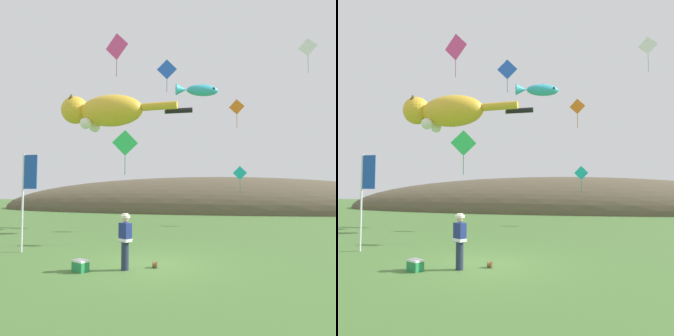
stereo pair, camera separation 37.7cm
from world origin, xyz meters
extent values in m
plane|color=#477033|center=(0.00, 0.00, 0.00)|extent=(120.00, 120.00, 0.00)
ellipsoid|color=brown|center=(0.00, 28.88, 0.00)|extent=(54.13, 15.87, 7.95)
cylinder|color=#232D47|center=(-0.44, -0.73, 0.44)|extent=(0.24, 0.24, 0.88)
cube|color=navy|center=(-0.44, -0.73, 1.18)|extent=(0.47, 0.42, 0.60)
cube|color=white|center=(-0.44, -0.73, 0.94)|extent=(0.49, 0.45, 0.10)
sphere|color=beige|center=(-0.44, -0.73, 1.59)|extent=(0.20, 0.20, 0.20)
cylinder|color=silver|center=(-0.44, -0.73, 1.68)|extent=(0.30, 0.30, 0.09)
cylinder|color=silver|center=(-0.44, -0.73, 1.74)|extent=(0.20, 0.20, 0.07)
cylinder|color=olive|center=(0.43, -0.25, 0.11)|extent=(0.13, 0.16, 0.16)
cylinder|color=brown|center=(0.37, -0.25, 0.11)|extent=(0.02, 0.22, 0.22)
cylinder|color=brown|center=(0.50, -0.25, 0.11)|extent=(0.02, 0.22, 0.22)
cube|color=#268C4C|center=(-1.73, -1.19, 0.15)|extent=(0.57, 0.50, 0.30)
cube|color=white|center=(-1.73, -1.19, 0.33)|extent=(0.58, 0.51, 0.06)
cylinder|color=silver|center=(-5.53, 1.23, 2.01)|extent=(0.08, 0.08, 4.01)
cube|color=#1E4CB2|center=(-5.21, 1.23, 3.26)|extent=(0.60, 0.03, 1.40)
ellipsoid|color=gold|center=(-5.54, 11.01, 8.13)|extent=(4.84, 2.73, 2.24)
ellipsoid|color=white|center=(-5.76, 11.02, 7.73)|extent=(3.13, 1.53, 1.23)
sphere|color=gold|center=(-8.45, 11.18, 8.35)|extent=(2.02, 2.02, 2.02)
cone|color=#503E10|center=(-8.48, 10.62, 9.09)|extent=(0.76, 0.76, 0.67)
cone|color=#503E10|center=(-8.41, 11.73, 9.09)|extent=(0.76, 0.76, 0.67)
sphere|color=white|center=(-7.22, 10.43, 7.18)|extent=(0.81, 0.81, 0.81)
sphere|color=white|center=(-7.15, 11.78, 7.18)|extent=(0.81, 0.81, 0.81)
cylinder|color=gold|center=(-1.96, 10.81, 8.24)|extent=(2.49, 0.68, 0.54)
ellipsoid|color=#33B2CC|center=(1.12, 9.35, 8.71)|extent=(2.15, 1.34, 0.71)
cone|color=#33B2CC|center=(-0.16, 8.94, 8.71)|extent=(0.84, 0.88, 0.71)
cone|color=#33B2CC|center=(1.18, 9.37, 9.01)|extent=(0.42, 0.42, 0.33)
sphere|color=black|center=(1.82, 9.31, 8.77)|extent=(0.17, 0.17, 0.17)
cylinder|color=black|center=(-0.79, 11.68, 8.07)|extent=(1.96, 0.36, 0.36)
torus|color=white|center=(-1.77, 11.68, 8.07)|extent=(0.06, 0.44, 0.44)
cube|color=orange|center=(3.21, 10.54, 7.85)|extent=(0.99, 0.21, 1.01)
cylinder|color=black|center=(3.21, 10.55, 7.85)|extent=(0.67, 0.14, 0.02)
cube|color=#A95011|center=(3.21, 10.54, 6.90)|extent=(0.03, 0.01, 0.90)
cube|color=green|center=(-2.11, 4.07, 4.77)|extent=(1.14, 0.54, 1.25)
cylinder|color=black|center=(-2.11, 4.08, 4.77)|extent=(0.77, 0.37, 0.02)
cube|color=#1A7C35|center=(-2.11, 4.07, 3.69)|extent=(0.03, 0.02, 0.90)
cube|color=#E53F8C|center=(-2.97, 5.09, 10.03)|extent=(1.40, 0.43, 1.45)
cylinder|color=black|center=(-2.97, 5.10, 10.03)|extent=(0.94, 0.29, 0.02)
cube|color=#A02C62|center=(-2.97, 5.09, 8.85)|extent=(0.03, 0.02, 0.90)
cube|color=white|center=(6.79, 6.74, 9.86)|extent=(0.89, 0.32, 0.94)
cylinder|color=black|center=(6.79, 6.75, 9.86)|extent=(0.60, 0.22, 0.02)
cube|color=#A9A9A9|center=(6.79, 6.74, 8.95)|extent=(0.03, 0.02, 0.90)
cube|color=blue|center=(-1.36, 10.32, 10.59)|extent=(1.36, 0.18, 1.37)
cylinder|color=black|center=(-1.36, 10.34, 10.59)|extent=(0.91, 0.13, 0.02)
cube|color=#1A3E97|center=(-1.36, 10.32, 9.46)|extent=(0.03, 0.01, 0.90)
cube|color=#19BFBF|center=(3.40, 12.96, 3.68)|extent=(0.99, 0.22, 1.00)
cylinder|color=black|center=(3.40, 12.97, 3.68)|extent=(0.66, 0.15, 0.02)
cube|color=#118585|center=(3.40, 12.96, 2.73)|extent=(0.03, 0.01, 0.90)
camera|label=1|loc=(2.99, -10.78, 2.58)|focal=35.00mm
camera|label=2|loc=(3.36, -10.70, 2.58)|focal=35.00mm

